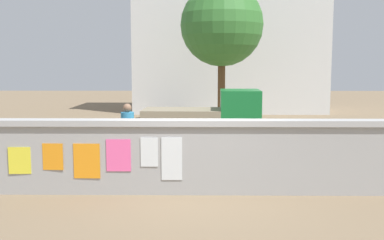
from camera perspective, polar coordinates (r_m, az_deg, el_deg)
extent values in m
plane|color=#7A664C|center=(17.25, 0.62, -1.81)|extent=(60.00, 60.00, 0.00)
cube|color=#9D9D9D|center=(9.25, 0.53, -5.00)|extent=(8.04, 0.30, 1.39)
cube|color=#A6A6A6|center=(9.12, 0.53, -0.33)|extent=(8.24, 0.42, 0.12)
cube|color=yellow|center=(9.76, -20.78, -4.77)|extent=(0.45, 0.03, 0.54)
cube|color=orange|center=(9.52, -17.03, -4.42)|extent=(0.41, 0.03, 0.54)
cube|color=orange|center=(9.36, -13.04, -5.03)|extent=(0.53, 0.02, 0.70)
cube|color=#F9599E|center=(9.20, -9.18, -4.39)|extent=(0.49, 0.02, 0.65)
cube|color=silver|center=(9.11, -5.37, -4.02)|extent=(0.35, 0.01, 0.59)
cube|color=silver|center=(9.10, -2.55, -4.87)|extent=(0.41, 0.01, 0.86)
cylinder|color=black|center=(14.90, 6.21, -1.87)|extent=(0.71, 0.22, 0.70)
cylinder|color=black|center=(13.61, 6.56, -2.70)|extent=(0.71, 0.22, 0.70)
cylinder|color=black|center=(14.95, -3.40, -1.81)|extent=(0.71, 0.22, 0.70)
cylinder|color=black|center=(13.67, -3.97, -2.63)|extent=(0.71, 0.22, 0.70)
cube|color=#197233|center=(14.15, 6.01, 0.74)|extent=(1.25, 1.54, 1.50)
cube|color=gray|center=(14.19, -1.28, -0.43)|extent=(2.45, 1.58, 0.90)
cylinder|color=black|center=(11.23, -16.06, -5.22)|extent=(0.61, 0.24, 0.60)
cylinder|color=black|center=(10.64, -9.98, -5.72)|extent=(0.61, 0.26, 0.60)
cube|color=red|center=(10.86, -13.14, -4.03)|extent=(1.03, 0.47, 0.32)
cube|color=black|center=(10.74, -12.22, -3.15)|extent=(0.60, 0.35, 0.10)
cube|color=#262626|center=(11.08, -15.70, -2.48)|extent=(0.17, 0.55, 0.03)
cylinder|color=black|center=(10.68, 11.80, -5.55)|extent=(0.65, 0.22, 0.66)
cylinder|color=black|center=(10.81, 6.23, -5.29)|extent=(0.65, 0.22, 0.66)
cube|color=red|center=(10.70, 9.02, -4.48)|extent=(0.93, 0.30, 0.06)
cylinder|color=red|center=(10.68, 8.24, -3.29)|extent=(0.04, 0.04, 0.40)
cube|color=black|center=(10.64, 8.26, -2.23)|extent=(0.21, 0.13, 0.05)
cube|color=black|center=(10.58, 11.61, -2.63)|extent=(0.16, 0.43, 0.03)
cylinder|color=black|center=(12.62, 17.09, -3.81)|extent=(0.65, 0.19, 0.66)
cylinder|color=black|center=(12.60, 12.31, -3.68)|extent=(0.65, 0.19, 0.66)
cube|color=black|center=(12.57, 14.73, -2.94)|extent=(0.93, 0.25, 0.06)
cylinder|color=black|center=(12.53, 14.07, -1.93)|extent=(0.04, 0.04, 0.40)
cube|color=black|center=(12.50, 14.10, -1.02)|extent=(0.21, 0.12, 0.05)
cube|color=black|center=(12.53, 16.95, -1.33)|extent=(0.14, 0.44, 0.03)
cylinder|color=#D83F72|center=(11.97, -8.43, -3.80)|extent=(0.12, 0.12, 0.80)
cylinder|color=#D83F72|center=(12.02, -7.61, -3.74)|extent=(0.12, 0.12, 0.80)
cylinder|color=#338CBF|center=(11.89, -8.07, -0.45)|extent=(0.46, 0.46, 0.60)
sphere|color=#8C664C|center=(11.84, -8.11, 1.52)|extent=(0.22, 0.22, 0.22)
cylinder|color=brown|center=(20.15, 3.70, 3.83)|extent=(0.33, 0.33, 3.09)
sphere|color=#33702D|center=(20.20, 3.76, 11.80)|extent=(3.60, 3.60, 3.60)
cube|color=silver|center=(26.27, 4.62, 9.79)|extent=(10.47, 4.34, 7.92)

